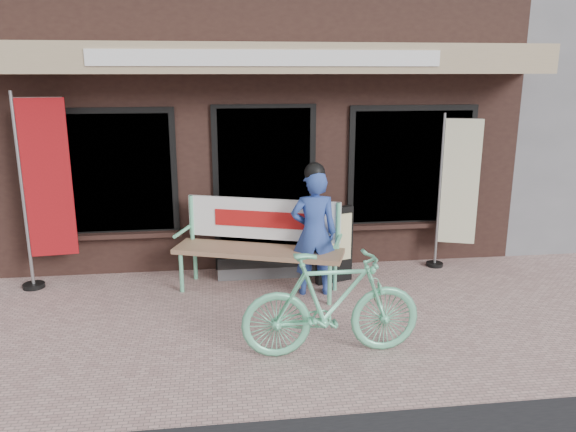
{
  "coord_description": "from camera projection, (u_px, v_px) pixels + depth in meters",
  "views": [
    {
      "loc": [
        -0.63,
        -5.26,
        2.61
      ],
      "look_at": [
        0.15,
        0.7,
        1.05
      ],
      "focal_mm": 35.0,
      "sensor_mm": 36.0,
      "label": 1
    }
  ],
  "objects": [
    {
      "name": "ground",
      "position": [
        283.0,
        332.0,
        5.79
      ],
      "size": [
        70.0,
        70.0,
        0.0
      ],
      "primitive_type": "plane",
      "color": "tan",
      "rests_on": "ground"
    },
    {
      "name": "storefront",
      "position": [
        248.0,
        48.0,
        9.8
      ],
      "size": [
        7.0,
        6.77,
        6.0
      ],
      "color": "black",
      "rests_on": "ground"
    },
    {
      "name": "bench",
      "position": [
        260.0,
        238.0,
        6.8
      ],
      "size": [
        2.09,
        1.17,
        1.1
      ],
      "rotation": [
        0.0,
        0.0,
        -0.34
      ],
      "color": "#6BD2A0",
      "rests_on": "ground"
    },
    {
      "name": "person",
      "position": [
        314.0,
        231.0,
        6.6
      ],
      "size": [
        0.57,
        0.39,
        1.6
      ],
      "rotation": [
        0.0,
        0.0,
        -0.05
      ],
      "color": "#2C4698",
      "rests_on": "ground"
    },
    {
      "name": "bicycle",
      "position": [
        331.0,
        304.0,
        5.22
      ],
      "size": [
        1.69,
        0.48,
        1.01
      ],
      "primitive_type": "imported",
      "rotation": [
        0.0,
        0.0,
        1.57
      ],
      "color": "#6BD2A0",
      "rests_on": "ground"
    },
    {
      "name": "nobori_red",
      "position": [
        44.0,
        189.0,
        6.71
      ],
      "size": [
        0.71,
        0.29,
        2.39
      ],
      "rotation": [
        0.0,
        0.0,
        0.1
      ],
      "color": "gray",
      "rests_on": "ground"
    },
    {
      "name": "nobori_cream",
      "position": [
        456.0,
        190.0,
        7.42
      ],
      "size": [
        0.61,
        0.33,
        2.09
      ],
      "rotation": [
        0.0,
        0.0,
        -0.35
      ],
      "color": "gray",
      "rests_on": "ground"
    },
    {
      "name": "menu_stand",
      "position": [
        335.0,
        244.0,
        7.04
      ],
      "size": [
        0.49,
        0.25,
        0.98
      ],
      "rotation": [
        0.0,
        0.0,
        0.33
      ],
      "color": "black",
      "rests_on": "ground"
    }
  ]
}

